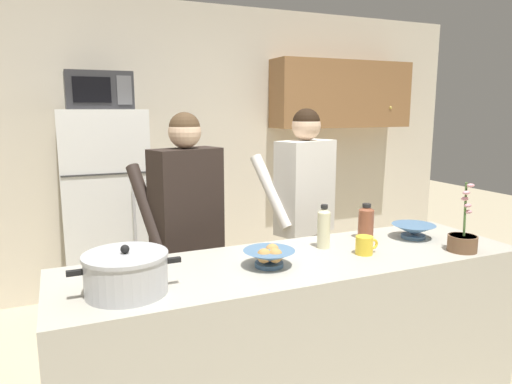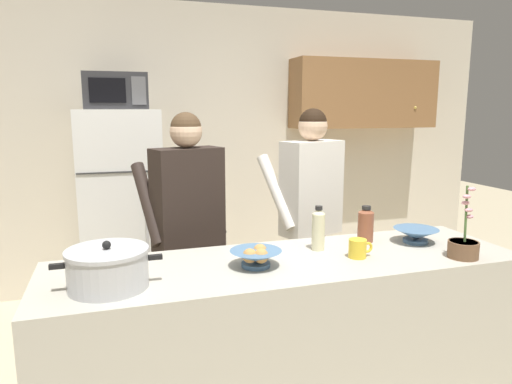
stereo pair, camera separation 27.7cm
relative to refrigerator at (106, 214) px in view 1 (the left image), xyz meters
name	(u,v)px [view 1 (the left image)]	position (x,y,z in m)	size (l,w,h in m)	color
back_wall_unit	(207,140)	(1.00, 0.42, 0.55)	(6.00, 0.48, 2.60)	beige
kitchen_island	(298,343)	(0.76, -1.85, -0.37)	(2.38, 0.68, 0.92)	#BCB7A8
refrigerator	(106,214)	(0.00, 0.00, 0.00)	(0.64, 0.68, 1.66)	white
microwave	(98,91)	(0.00, -0.02, 0.97)	(0.48, 0.37, 0.28)	#2D2D30
person_near_pot	(186,216)	(0.37, -1.13, 0.20)	(0.58, 0.52, 1.64)	#33384C
person_by_sink	(304,200)	(1.23, -1.05, 0.21)	(0.60, 0.54, 1.67)	#726656
cooking_pot	(126,273)	(-0.10, -1.96, 0.18)	(0.45, 0.34, 0.20)	silver
coffee_mug	(365,245)	(1.10, -1.92, 0.14)	(0.13, 0.09, 0.10)	yellow
bread_bowl	(269,256)	(0.57, -1.90, 0.14)	(0.25, 0.25, 0.10)	#4C7299
empty_bowl	(413,230)	(1.55, -1.78, 0.14)	(0.25, 0.25, 0.08)	#4C7299
bottle_near_edge	(366,222)	(1.29, -1.67, 0.19)	(0.09, 0.09, 0.21)	brown
bottle_mid_counter	(324,227)	(0.97, -1.74, 0.21)	(0.07, 0.07, 0.24)	beige
potted_orchid	(463,240)	(1.61, -2.08, 0.15)	(0.15, 0.15, 0.37)	brown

